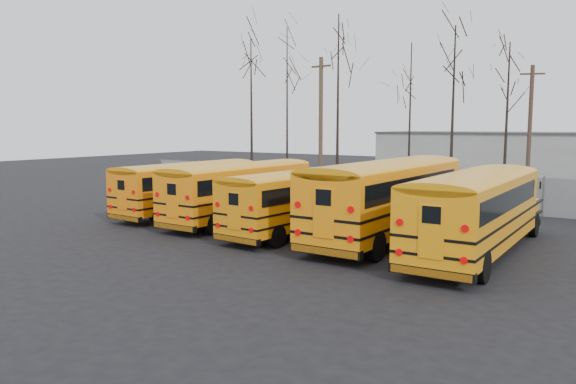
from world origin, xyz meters
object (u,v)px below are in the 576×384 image
Objects in this scene: bus_a at (191,184)px; bus_c at (304,195)px; bus_b at (243,187)px; utility_pole_right at (530,130)px; bus_e at (477,206)px; utility_pole_left at (321,123)px; bus_d at (390,193)px.

bus_c is (7.67, -0.98, -0.00)m from bus_a.
bus_b reaches higher than bus_a.
utility_pole_right reaches higher than bus_b.
utility_pole_right reaches higher than bus_a.
bus_e reaches higher than bus_c.
bus_e is (11.50, -0.99, 0.10)m from bus_b.
utility_pole_left reaches higher than bus_c.
utility_pole_left is 13.87m from utility_pole_right.
bus_c is at bearing 177.05° from bus_e.
bus_d is at bearing -113.06° from utility_pole_right.
bus_c is at bearing -123.71° from utility_pole_right.
bus_b is at bearing -2.34° from bus_a.
bus_a is 15.25m from bus_e.
bus_d is 3.92m from bus_e.
bus_a is 22.45m from utility_pole_right.
bus_d is 1.07× the size of bus_e.
bus_b is 0.94× the size of bus_e.
bus_b is 11.55m from bus_e.
bus_d is (3.73, 0.69, 0.31)m from bus_c.
bus_d is 1.26× the size of utility_pole_left.
bus_b is 20.72m from utility_pole_right.
bus_d is at bearing 0.70° from bus_b.
utility_pole_right is (9.49, 18.22, 2.69)m from bus_b.
utility_pole_right is at bearing 29.90° from utility_pole_left.
utility_pole_left is at bearing 135.56° from bus_e.
bus_e is 1.30× the size of utility_pole_right.
bus_b is 1.22× the size of utility_pole_right.
bus_c is (3.98, -0.71, -0.07)m from bus_b.
utility_pole_left is at bearing 130.47° from bus_d.
bus_d is 1.39× the size of utility_pole_right.
utility_pole_left is at bearing 90.68° from bus_a.
bus_d reaches higher than bus_b.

